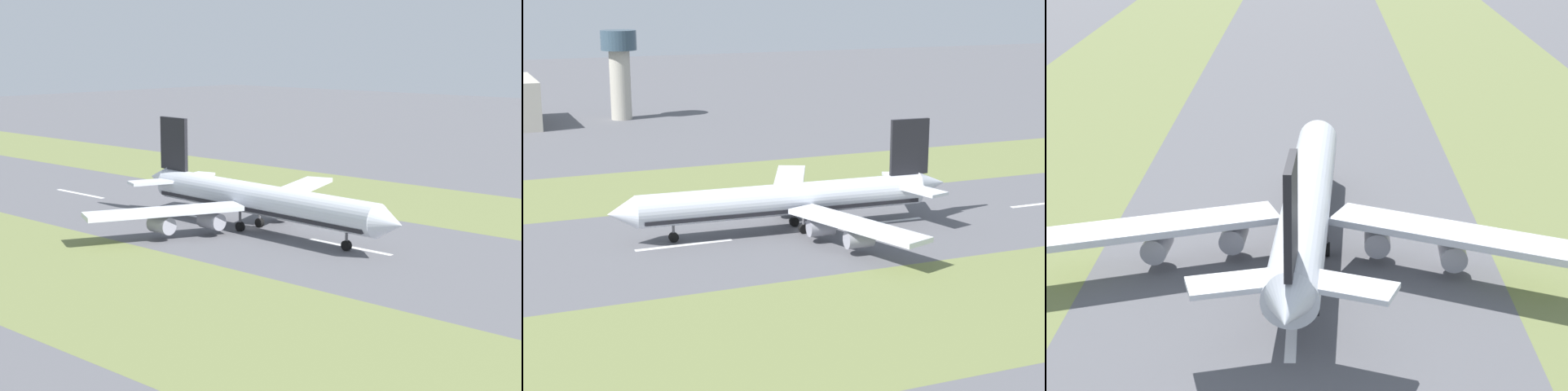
{
  "view_description": "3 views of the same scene",
  "coord_description": "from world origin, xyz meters",
  "views": [
    {
      "loc": [
        120.68,
        113.61,
        35.86
      ],
      "look_at": [
        1.46,
        3.49,
        7.0
      ],
      "focal_mm": 60.0,
      "sensor_mm": 36.0,
      "label": 1
    },
    {
      "loc": [
        -145.64,
        63.42,
        46.31
      ],
      "look_at": [
        1.46,
        3.49,
        7.0
      ],
      "focal_mm": 60.0,
      "sensor_mm": 36.0,
      "label": 2
    },
    {
      "loc": [
        2.44,
        -100.74,
        46.05
      ],
      "look_at": [
        1.46,
        3.49,
        7.0
      ],
      "focal_mm": 60.0,
      "sensor_mm": 36.0,
      "label": 3
    }
  ],
  "objects": [
    {
      "name": "grass_median_east",
      "position": [
        45.0,
        0.0,
        0.0
      ],
      "size": [
        40.0,
        600.0,
        0.01
      ],
      "primitive_type": "cube",
      "color": "olive",
      "rests_on": "ground"
    },
    {
      "name": "centreline_dash_far",
      "position": [
        0.0,
        23.49,
        0.01
      ],
      "size": [
        1.2,
        18.0,
        0.01
      ],
      "primitive_type": "cube",
      "color": "silver",
      "rests_on": "ground"
    },
    {
      "name": "grass_median_west",
      "position": [
        -45.0,
        0.0,
        0.0
      ],
      "size": [
        40.0,
        600.0,
        0.01
      ],
      "primitive_type": "cube",
      "color": "olive",
      "rests_on": "ground"
    },
    {
      "name": "control_tower",
      "position": [
        149.82,
        3.18,
        18.58
      ],
      "size": [
        12.0,
        12.0,
        30.13
      ],
      "color": "#B2AD9E",
      "rests_on": "ground"
    },
    {
      "name": "centreline_dash_mid",
      "position": [
        0.0,
        -16.51,
        0.01
      ],
      "size": [
        1.2,
        18.0,
        0.01
      ],
      "primitive_type": "cube",
      "color": "silver",
      "rests_on": "ground"
    },
    {
      "name": "ground_plane",
      "position": [
        0.0,
        0.0,
        0.0
      ],
      "size": [
        800.0,
        800.0,
        0.0
      ],
      "primitive_type": "plane",
      "color": "#56565B"
    },
    {
      "name": "airplane_main_jet",
      "position": [
        1.36,
        1.58,
        6.02
      ],
      "size": [
        64.05,
        67.19,
        20.2
      ],
      "color": "silver",
      "rests_on": "ground"
    }
  ]
}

